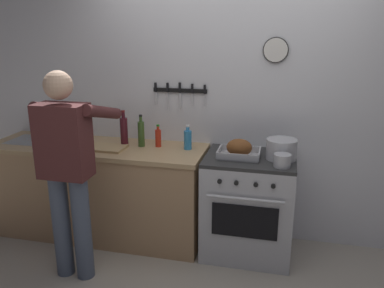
# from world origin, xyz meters

# --- Properties ---
(wall_back) EXTENTS (6.00, 0.13, 2.60)m
(wall_back) POSITION_xyz_m (0.00, 1.35, 1.30)
(wall_back) COLOR silver
(wall_back) RESTS_ON ground
(counter_block) EXTENTS (2.03, 0.65, 0.90)m
(counter_block) POSITION_xyz_m (-1.21, 0.99, 0.46)
(counter_block) COLOR tan
(counter_block) RESTS_ON ground
(stove) EXTENTS (0.76, 0.67, 0.90)m
(stove) POSITION_xyz_m (0.22, 0.99, 0.45)
(stove) COLOR #BCBCC1
(stove) RESTS_ON ground
(person_cook) EXTENTS (0.51, 0.63, 1.66)m
(person_cook) POSITION_xyz_m (-1.11, 0.33, 0.95)
(person_cook) COLOR #4C566B
(person_cook) RESTS_ON ground
(roasting_pan) EXTENTS (0.35, 0.26, 0.16)m
(roasting_pan) POSITION_xyz_m (0.13, 0.95, 0.97)
(roasting_pan) COLOR #B7B7BC
(roasting_pan) RESTS_ON stove
(stock_pot) EXTENTS (0.25, 0.25, 0.17)m
(stock_pot) POSITION_xyz_m (0.47, 0.99, 0.98)
(stock_pot) COLOR #B7B7BC
(stock_pot) RESTS_ON stove
(saucepan) EXTENTS (0.13, 0.13, 0.10)m
(saucepan) POSITION_xyz_m (0.48, 0.80, 0.95)
(saucepan) COLOR #B7B7BC
(saucepan) RESTS_ON stove
(cutting_board) EXTENTS (0.36, 0.24, 0.02)m
(cutting_board) POSITION_xyz_m (-1.07, 0.91, 0.91)
(cutting_board) COLOR tan
(cutting_board) RESTS_ON counter_block
(bottle_dish_soap) EXTENTS (0.07, 0.07, 0.22)m
(bottle_dish_soap) POSITION_xyz_m (-0.35, 1.07, 0.99)
(bottle_dish_soap) COLOR #338CCC
(bottle_dish_soap) RESTS_ON counter_block
(bottle_wine_red) EXTENTS (0.07, 0.07, 0.33)m
(bottle_wine_red) POSITION_xyz_m (-0.94, 1.05, 1.04)
(bottle_wine_red) COLOR #47141E
(bottle_wine_red) RESTS_ON counter_block
(bottle_hot_sauce) EXTENTS (0.05, 0.05, 0.21)m
(bottle_hot_sauce) POSITION_xyz_m (-0.63, 1.09, 0.99)
(bottle_hot_sauce) COLOR red
(bottle_hot_sauce) RESTS_ON counter_block
(bottle_olive_oil) EXTENTS (0.06, 0.06, 0.30)m
(bottle_olive_oil) POSITION_xyz_m (-0.78, 1.06, 1.02)
(bottle_olive_oil) COLOR #385623
(bottle_olive_oil) RESTS_ON counter_block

